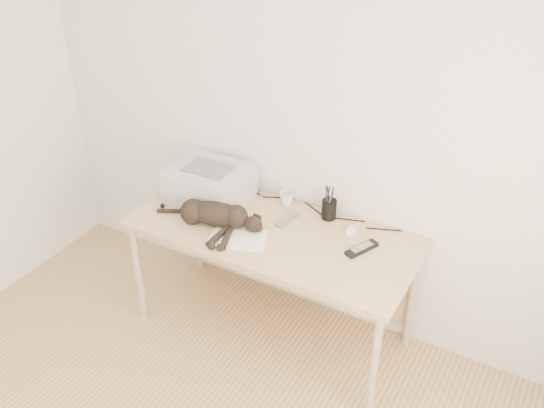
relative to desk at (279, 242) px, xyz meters
The scene contains 11 objects.
wall_back 0.75m from the desk, 90.00° to the left, with size 3.50×3.50×0.00m, color white.
desk is the anchor object (origin of this frame).
printer 0.54m from the desk, behind, with size 0.46×0.39×0.21m.
papers 0.30m from the desk, 117.53° to the right, with size 0.35×0.29×0.01m.
cat 0.42m from the desk, 148.58° to the right, with size 0.65×0.31×0.15m.
mug 0.27m from the desk, 106.76° to the left, with size 0.09×0.09×0.08m, color white.
pen_cup 0.34m from the desk, 40.56° to the left, with size 0.08×0.08×0.22m.
remote_grey 0.15m from the desk, 59.79° to the left, with size 0.05×0.17×0.02m, color slate.
remote_black 0.52m from the desk, ahead, with size 0.05×0.20×0.02m, color black.
mouse 0.43m from the desk, 17.57° to the left, with size 0.07×0.12×0.04m, color white.
cable_tangle 0.26m from the desk, 90.00° to the left, with size 1.36×0.08×0.01m, color black, non-canonical shape.
Camera 1 is at (1.35, -1.00, 2.63)m, focal length 40.00 mm.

